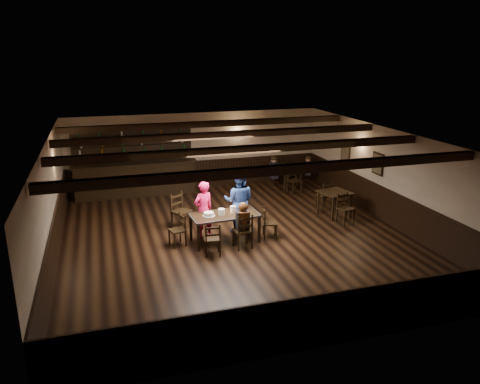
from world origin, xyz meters
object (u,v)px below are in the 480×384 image
object	(u,v)px
woman_pink	(203,210)
cake	(209,214)
man_blue	(239,201)
chair_near_right	(244,229)
bar_counter	(135,174)
dining_table	(225,217)
chair_near_left	(213,237)

from	to	relation	value
woman_pink	cake	size ratio (longest dim) A/B	4.88
woman_pink	man_blue	size ratio (longest dim) A/B	0.88
chair_near_right	woman_pink	world-z (taller)	woman_pink
woman_pink	bar_counter	size ratio (longest dim) A/B	0.37
woman_pink	cake	xyz separation A→B (m)	(0.04, -0.45, 0.02)
chair_near_right	woman_pink	distance (m)	1.32
cake	chair_near_right	bearing A→B (deg)	-38.14
man_blue	dining_table	bearing A→B (deg)	70.11
bar_counter	woman_pink	bearing A→B (deg)	-72.42
dining_table	man_blue	bearing A→B (deg)	45.48
cake	bar_counter	size ratio (longest dim) A/B	0.08
chair_near_left	bar_counter	size ratio (longest dim) A/B	0.20
chair_near_left	cake	bearing A→B (deg)	83.06
chair_near_left	man_blue	distance (m)	1.77
woman_pink	cake	distance (m)	0.45
chair_near_left	man_blue	bearing A→B (deg)	51.71
man_blue	bar_counter	size ratio (longest dim) A/B	0.42
dining_table	man_blue	distance (m)	0.81
chair_near_right	man_blue	size ratio (longest dim) A/B	0.52
chair_near_left	chair_near_right	world-z (taller)	chair_near_right
chair_near_right	bar_counter	world-z (taller)	bar_counter
chair_near_right	cake	world-z (taller)	chair_near_right
chair_near_right	man_blue	bearing A→B (deg)	79.31
chair_near_left	chair_near_right	distance (m)	0.87
dining_table	man_blue	world-z (taller)	man_blue
dining_table	woman_pink	xyz separation A→B (m)	(-0.46, 0.43, 0.09)
cake	bar_counter	bearing A→B (deg)	106.47
chair_near_right	cake	xyz separation A→B (m)	(-0.75, 0.59, 0.26)
chair_near_left	chair_near_right	bearing A→B (deg)	12.28
man_blue	cake	world-z (taller)	man_blue
dining_table	man_blue	size ratio (longest dim) A/B	1.03
man_blue	cake	xyz separation A→B (m)	(-0.97, -0.58, -0.08)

